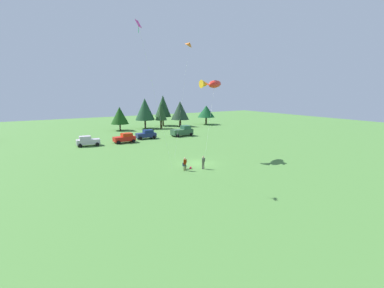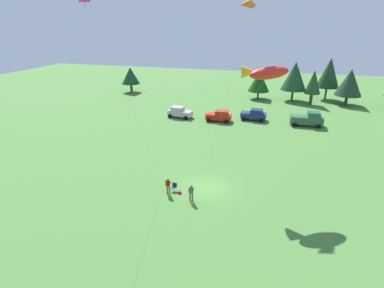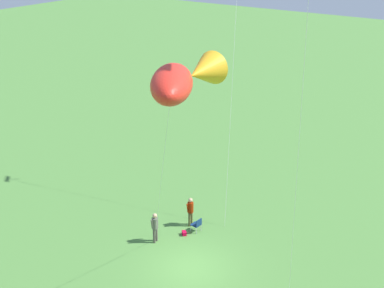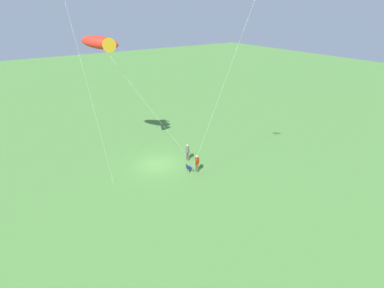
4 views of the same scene
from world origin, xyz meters
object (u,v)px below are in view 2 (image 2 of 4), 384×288
Objects in this scene: person_spectator at (168,184)px; car_silver_compact at (179,112)px; kite_delta_orange at (250,3)px; person_kite_flyer at (191,191)px; backpack_on_grass at (180,193)px; kite_diamond_rainbow at (89,9)px; car_red_sedan at (219,116)px; car_navy_hatch at (254,115)px; folding_chair at (174,186)px; kite_large_fish at (264,73)px; truck_green_flatbed at (308,119)px.

person_spectator is 25.39m from car_silver_compact.
person_kite_flyer is at bearing -110.78° from kite_delta_orange.
kite_diamond_rainbow reaches higher than backpack_on_grass.
car_red_sedan is at bearing 75.74° from kite_diamond_rainbow.
car_red_sedan and car_navy_hatch have the same top height.
folding_chair is 0.07× the size of kite_large_fish.
kite_large_fish reaches higher than car_silver_compact.
folding_chair is 17.30m from kite_diamond_rainbow.
person_kite_flyer is 5.44× the size of backpack_on_grass.
truck_green_flatbed is (8.55, -0.73, 0.15)m from car_navy_hatch.
car_silver_compact is 0.25× the size of kite_diamond_rainbow.
kite_large_fish is 15.95m from kite_diamond_rainbow.
kite_delta_orange is (5.52, 7.63, 16.78)m from folding_chair.
kite_large_fish is at bearing 130.40° from person_kite_flyer.
kite_large_fish is (7.91, 5.09, 10.22)m from person_spectator.
kite_large_fish reaches higher than folding_chair.
kite_large_fish is at bearing 121.34° from person_spectator.
folding_chair is at bearing -125.86° from kite_delta_orange.
person_kite_flyer is at bearing 1.01° from kite_diamond_rainbow.
backpack_on_grass is at bearing 64.26° from folding_chair.
car_silver_compact is 21.33m from truck_green_flatbed.
car_silver_compact is at bearing 127.19° from kite_large_fish.
kite_diamond_rainbow is at bearing 98.52° from car_silver_compact.
car_navy_hatch is (12.75, 1.98, 0.00)m from car_silver_compact.
car_navy_hatch is at bearing -164.50° from car_silver_compact.
person_spectator is (-2.49, 0.59, 0.00)m from person_kite_flyer.
kite_delta_orange reaches higher than car_red_sedan.
folding_chair is at bearing 12.84° from kite_diamond_rainbow.
car_navy_hatch reaches higher than folding_chair.
car_red_sedan is 23.39m from kite_delta_orange.
folding_chair reaches higher than backpack_on_grass.
car_silver_compact is at bearing 107.97° from backpack_on_grass.
person_kite_flyer is 1.00× the size of person_spectator.
person_kite_flyer is 2.12× the size of folding_chair.
truck_green_flatbed is at bearing 149.50° from person_kite_flyer.
truck_green_flatbed is (14.15, 25.01, 0.61)m from folding_chair.
car_navy_hatch is 0.85× the size of truck_green_flatbed.
person_spectator is 0.15× the size of kite_large_fish.
kite_delta_orange reaches higher than person_kite_flyer.
kite_diamond_rainbow is (-20.48, -26.46, 15.42)m from truck_green_flatbed.
car_silver_compact is (-7.15, 23.76, 0.46)m from folding_chair.
backpack_on_grass is at bearing -89.72° from car_red_sedan.
car_navy_hatch is (5.61, 2.28, 0.00)m from car_red_sedan.
car_navy_hatch is 0.24× the size of kite_diamond_rainbow.
person_kite_flyer is 27.26m from car_navy_hatch.
truck_green_flatbed is at bearing -1.66° from car_navy_hatch.
car_red_sedan is at bearing 91.66° from backpack_on_grass.
car_silver_compact is 26.41m from kite_large_fish.
backpack_on_grass is 17.88m from kite_diamond_rainbow.
car_red_sedan is at bearing 109.22° from kite_delta_orange.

